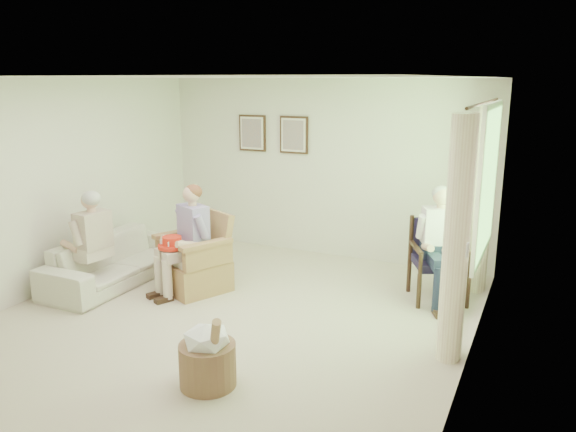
{
  "coord_description": "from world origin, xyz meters",
  "views": [
    {
      "loc": [
        3.04,
        -4.87,
        2.58
      ],
      "look_at": [
        0.36,
        0.8,
        1.05
      ],
      "focal_mm": 35.0,
      "sensor_mm": 36.0,
      "label": 1
    }
  ],
  "objects_px": {
    "person_dark": "(439,238)",
    "wicker_armchair": "(196,265)",
    "hatbox": "(208,355)",
    "red_hat": "(172,243)",
    "sofa": "(116,260)",
    "person_wicker": "(188,233)",
    "wood_armchair": "(440,256)",
    "person_sofa": "(89,237)"
  },
  "relations": [
    {
      "from": "sofa",
      "to": "person_sofa",
      "type": "xyz_separation_m",
      "value": [
        0.0,
        -0.44,
        0.42
      ]
    },
    {
      "from": "wood_armchair",
      "to": "hatbox",
      "type": "distance_m",
      "value": 3.24
    },
    {
      "from": "red_hat",
      "to": "person_sofa",
      "type": "bearing_deg",
      "value": -159.86
    },
    {
      "from": "person_wicker",
      "to": "hatbox",
      "type": "height_order",
      "value": "person_wicker"
    },
    {
      "from": "wood_armchair",
      "to": "sofa",
      "type": "distance_m",
      "value": 4.1
    },
    {
      "from": "wicker_armchair",
      "to": "sofa",
      "type": "xyz_separation_m",
      "value": [
        -1.08,
        -0.23,
        -0.01
      ]
    },
    {
      "from": "sofa",
      "to": "person_dark",
      "type": "bearing_deg",
      "value": -74.39
    },
    {
      "from": "person_wicker",
      "to": "red_hat",
      "type": "relative_size",
      "value": 3.85
    },
    {
      "from": "person_dark",
      "to": "wood_armchair",
      "type": "bearing_deg",
      "value": 64.23
    },
    {
      "from": "sofa",
      "to": "person_dark",
      "type": "height_order",
      "value": "person_dark"
    },
    {
      "from": "sofa",
      "to": "wicker_armchair",
      "type": "bearing_deg",
      "value": -77.91
    },
    {
      "from": "person_sofa",
      "to": "wood_armchair",
      "type": "bearing_deg",
      "value": 119.37
    },
    {
      "from": "wood_armchair",
      "to": "red_hat",
      "type": "xyz_separation_m",
      "value": [
        -2.93,
        -1.33,
        0.15
      ]
    },
    {
      "from": "wicker_armchair",
      "to": "wood_armchair",
      "type": "height_order",
      "value": "wicker_armchair"
    },
    {
      "from": "person_sofa",
      "to": "person_dark",
      "type": "bearing_deg",
      "value": 117.38
    },
    {
      "from": "sofa",
      "to": "person_sofa",
      "type": "height_order",
      "value": "person_sofa"
    },
    {
      "from": "wood_armchair",
      "to": "person_wicker",
      "type": "relative_size",
      "value": 0.72
    },
    {
      "from": "wood_armchair",
      "to": "sofa",
      "type": "xyz_separation_m",
      "value": [
        -3.9,
        -1.25,
        -0.22
      ]
    },
    {
      "from": "wood_armchair",
      "to": "person_dark",
      "type": "height_order",
      "value": "person_dark"
    },
    {
      "from": "sofa",
      "to": "person_dark",
      "type": "xyz_separation_m",
      "value": [
        3.9,
        1.09,
        0.5
      ]
    },
    {
      "from": "wicker_armchair",
      "to": "hatbox",
      "type": "bearing_deg",
      "value": -28.39
    },
    {
      "from": "wood_armchair",
      "to": "person_wicker",
      "type": "height_order",
      "value": "person_wicker"
    },
    {
      "from": "person_wicker",
      "to": "red_hat",
      "type": "xyz_separation_m",
      "value": [
        -0.11,
        -0.18,
        -0.1
      ]
    },
    {
      "from": "person_sofa",
      "to": "hatbox",
      "type": "relative_size",
      "value": 1.74
    },
    {
      "from": "hatbox",
      "to": "red_hat",
      "type": "bearing_deg",
      "value": 133.98
    },
    {
      "from": "person_wicker",
      "to": "person_sofa",
      "type": "relative_size",
      "value": 1.05
    },
    {
      "from": "person_dark",
      "to": "wicker_armchair",
      "type": "bearing_deg",
      "value": 171.15
    },
    {
      "from": "wicker_armchair",
      "to": "red_hat",
      "type": "xyz_separation_m",
      "value": [
        -0.11,
        -0.31,
        0.36
      ]
    },
    {
      "from": "wood_armchair",
      "to": "red_hat",
      "type": "distance_m",
      "value": 3.22
    },
    {
      "from": "wicker_armchair",
      "to": "wood_armchair",
      "type": "bearing_deg",
      "value": 44.69
    },
    {
      "from": "wicker_armchair",
      "to": "sofa",
      "type": "relative_size",
      "value": 0.48
    },
    {
      "from": "wood_armchair",
      "to": "sofa",
      "type": "height_order",
      "value": "wood_armchair"
    },
    {
      "from": "sofa",
      "to": "person_wicker",
      "type": "relative_size",
      "value": 1.55
    },
    {
      "from": "person_dark",
      "to": "red_hat",
      "type": "distance_m",
      "value": 3.16
    },
    {
      "from": "person_wicker",
      "to": "red_hat",
      "type": "bearing_deg",
      "value": -95.82
    },
    {
      "from": "person_wicker",
      "to": "person_dark",
      "type": "xyz_separation_m",
      "value": [
        2.82,
        0.99,
        0.03
      ]
    },
    {
      "from": "sofa",
      "to": "person_dark",
      "type": "relative_size",
      "value": 1.51
    },
    {
      "from": "sofa",
      "to": "person_sofa",
      "type": "bearing_deg",
      "value": -180.0
    },
    {
      "from": "wicker_armchair",
      "to": "sofa",
      "type": "height_order",
      "value": "wicker_armchair"
    },
    {
      "from": "sofa",
      "to": "red_hat",
      "type": "xyz_separation_m",
      "value": [
        0.97,
        -0.08,
        0.37
      ]
    },
    {
      "from": "wood_armchair",
      "to": "person_wicker",
      "type": "distance_m",
      "value": 3.05
    },
    {
      "from": "person_dark",
      "to": "hatbox",
      "type": "xyz_separation_m",
      "value": [
        -1.41,
        -2.75,
        -0.51
      ]
    }
  ]
}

